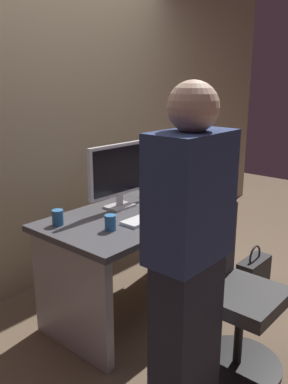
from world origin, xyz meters
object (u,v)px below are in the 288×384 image
object	(u,v)px
book_stack	(158,188)
keyboard	(149,217)
office_chair	(232,298)
mouse	(176,204)
cup_near_keyboard	(110,223)
cup_by_monitor	(58,217)
person_at_desk	(188,260)
cell_phone	(195,203)
desk	(139,244)
monitor	(119,172)
handbag	(253,274)

from	to	relation	value
book_stack	keyboard	bearing A→B (deg)	-146.58
office_chair	mouse	size ratio (longest dim) A/B	9.40
mouse	cup_near_keyboard	distance (m)	0.64
cup_by_monitor	mouse	bearing A→B (deg)	-22.40
person_at_desk	book_stack	xyz separation A→B (m)	(0.99, 0.98, -0.04)
book_stack	cell_phone	distance (m)	0.35
keyboard	cup_near_keyboard	xyz separation A→B (m)	(-0.32, 0.04, 0.04)
desk	monitor	xyz separation A→B (m)	(-0.02, 0.16, 0.49)
cup_near_keyboard	cell_phone	bearing A→B (deg)	-6.06
desk	mouse	distance (m)	0.39
person_at_desk	mouse	world-z (taller)	person_at_desk
office_chair	keyboard	bearing A→B (deg)	86.28
person_at_desk	desk	bearing A→B (deg)	54.69
mouse	handbag	xyz separation A→B (m)	(0.53, -0.39, -0.63)
cup_by_monitor	handbag	world-z (taller)	cup_by_monitor
cell_phone	handbag	world-z (taller)	cell_phone
desk	office_chair	xyz separation A→B (m)	(-0.10, -0.80, -0.08)
cup_by_monitor	desk	bearing A→B (deg)	-21.68
cup_near_keyboard	book_stack	xyz separation A→B (m)	(0.79, 0.27, 0.01)
mouse	cell_phone	size ratio (longest dim) A/B	0.69
cup_by_monitor	monitor	bearing A→B (deg)	-5.02
mouse	cell_phone	distance (m)	0.16
desk	mouse	bearing A→B (deg)	-23.80
desk	mouse	size ratio (longest dim) A/B	13.62
desk	handbag	distance (m)	1.02
desk	cell_phone	distance (m)	0.51
cup_by_monitor	cell_phone	size ratio (longest dim) A/B	0.68
keyboard	cell_phone	size ratio (longest dim) A/B	2.99
monitor	cup_by_monitor	bearing A→B (deg)	174.98
person_at_desk	book_stack	world-z (taller)	person_at_desk
office_chair	monitor	bearing A→B (deg)	84.97
handbag	cup_near_keyboard	bearing A→B (deg)	161.12
cup_by_monitor	person_at_desk	bearing A→B (deg)	-92.99
office_chair	handbag	bearing A→B (deg)	18.11
book_stack	cell_phone	xyz separation A→B (m)	(-0.00, -0.35, -0.05)
monitor	cell_phone	world-z (taller)	monitor
office_chair	monitor	world-z (taller)	monitor
cup_by_monitor	office_chair	bearing A→B (deg)	-67.19
desk	office_chair	bearing A→B (deg)	-97.17
mouse	cup_near_keyboard	xyz separation A→B (m)	(-0.64, 0.01, 0.03)
monitor	cup_by_monitor	size ratio (longest dim) A/B	5.54
person_at_desk	handbag	distance (m)	1.58
keyboard	handbag	distance (m)	1.12
keyboard	cup_by_monitor	world-z (taller)	cup_by_monitor
cell_phone	mouse	bearing A→B (deg)	173.38
keyboard	handbag	xyz separation A→B (m)	(0.86, -0.36, -0.62)
person_at_desk	book_stack	size ratio (longest dim) A/B	7.42
desk	handbag	world-z (taller)	desk
cup_by_monitor	handbag	size ratio (longest dim) A/B	0.26
handbag	book_stack	bearing A→B (deg)	120.27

